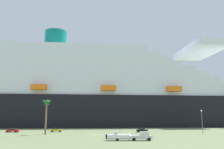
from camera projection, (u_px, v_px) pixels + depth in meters
name	position (u px, v px, depth m)	size (l,w,h in m)	color
ground_plane	(99.00, 130.00, 111.49)	(600.00, 600.00, 0.00)	#66754C
cruise_ship	(100.00, 96.00, 150.03)	(253.72, 65.41, 66.55)	black
pickup_truck	(142.00, 136.00, 61.31)	(5.67, 2.46, 2.20)	silver
small_boat_on_trailer	(121.00, 137.00, 61.14)	(7.80, 2.21, 2.15)	#595960
palm_tree	(46.00, 107.00, 83.28)	(3.11, 2.91, 11.62)	brown
street_lamp	(202.00, 118.00, 84.58)	(0.56, 0.56, 8.26)	slate
parked_car_yellow_taxi	(56.00, 130.00, 95.62)	(4.81, 2.73, 1.58)	yellow
parked_car_red_hatchback	(13.00, 130.00, 93.48)	(4.70, 2.17, 1.58)	red
parked_car_black_coupe	(142.00, 130.00, 93.89)	(4.53, 2.65, 1.58)	black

